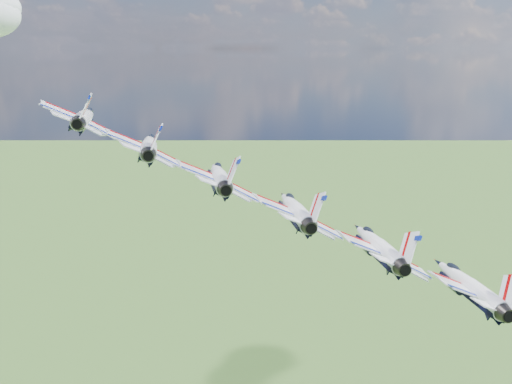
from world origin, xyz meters
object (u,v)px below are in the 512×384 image
jet_1 (149,145)px  jet_0 (85,117)px  jet_2 (219,176)px  jet_5 (467,285)px  jet_3 (295,209)px  jet_4 (377,245)px

jet_1 → jet_0: bearing=148.1°
jet_2 → jet_5: jet_2 is taller
jet_5 → jet_3: bearing=148.1°
jet_1 → jet_5: jet_1 is taller
jet_3 → jet_5: size_ratio=1.00×
jet_5 → jet_1: bearing=148.1°
jet_0 → jet_4: jet_0 is taller
jet_2 → jet_5: bearing=-31.9°
jet_3 → jet_5: jet_3 is taller
jet_4 → jet_3: bearing=148.1°
jet_1 → jet_3: (13.74, -16.94, -7.00)m
jet_2 → jet_4: (13.74, -16.94, -7.00)m
jet_3 → jet_5: 22.90m
jet_3 → jet_4: bearing=-31.9°
jet_0 → jet_1: 11.45m
jet_1 → jet_5: size_ratio=1.00×
jet_1 → jet_3: 22.90m
jet_1 → jet_4: bearing=-31.9°
jet_1 → jet_2: jet_1 is taller
jet_0 → jet_3: size_ratio=1.00×
jet_0 → jet_5: (34.34, -42.34, -17.51)m
jet_5 → jet_4: bearing=148.1°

